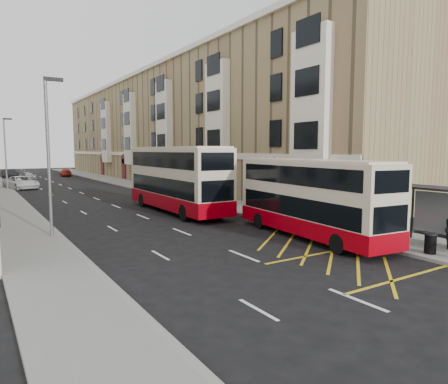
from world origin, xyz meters
TOP-DOWN VIEW (x-y plane):
  - ground at (0.00, 0.00)m, footprint 200.00×200.00m
  - pavement_right at (8.00, 30.00)m, footprint 4.00×120.00m
  - pavement_left at (-7.50, 30.00)m, footprint 3.00×120.00m
  - kerb_right at (6.00, 30.00)m, footprint 0.25×120.00m
  - kerb_left at (-6.00, 30.00)m, footprint 0.25×120.00m
  - road_markings at (0.00, 45.00)m, footprint 10.00×110.00m
  - terrace_right at (14.88, 45.38)m, footprint 10.75×79.00m
  - guard_railing at (6.25, 5.75)m, footprint 0.06×6.56m
  - street_lamp_near at (-6.35, 12.00)m, footprint 0.93×0.18m
  - street_lamp_far at (-6.35, 42.00)m, footprint 0.93×0.18m
  - double_decker_front at (5.00, 5.14)m, footprint 3.32×10.35m
  - double_decker_rear at (2.94, 16.78)m, footprint 2.88×12.00m
  - litter_bin at (6.61, -0.39)m, footprint 0.53×0.53m
  - pedestrian_far at (6.35, 1.07)m, footprint 1.12×0.50m
  - white_van at (-4.95, 42.21)m, footprint 3.99×5.91m
  - car_silver at (-2.68, 56.55)m, footprint 2.35×3.98m
  - car_dark at (-4.39, 65.97)m, footprint 2.48×4.40m
  - car_red at (4.13, 64.10)m, footprint 2.36×4.58m

SIDE VIEW (x-z plane):
  - ground at x=0.00m, z-range 0.00..0.00m
  - road_markings at x=0.00m, z-range 0.00..0.01m
  - pavement_right at x=8.00m, z-range 0.00..0.15m
  - pavement_left at x=-7.50m, z-range 0.00..0.15m
  - kerb_right at x=6.00m, z-range 0.00..0.15m
  - kerb_left at x=-6.00m, z-range 0.00..0.15m
  - litter_bin at x=6.61m, z-range 0.17..1.05m
  - car_red at x=4.13m, z-range 0.00..1.27m
  - car_silver at x=-2.68m, z-range 0.00..1.27m
  - car_dark at x=-4.39m, z-range 0.00..1.37m
  - white_van at x=-4.95m, z-range 0.00..1.50m
  - guard_railing at x=6.25m, z-range 0.35..1.36m
  - pedestrian_far at x=6.35m, z-range 0.15..2.05m
  - double_decker_front at x=5.00m, z-range 0.04..4.09m
  - double_decker_rear at x=2.94m, z-range 0.04..4.82m
  - street_lamp_near at x=-6.35m, z-range 0.64..8.64m
  - street_lamp_far at x=-6.35m, z-range 0.64..8.64m
  - terrace_right at x=14.88m, z-range -0.10..15.15m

